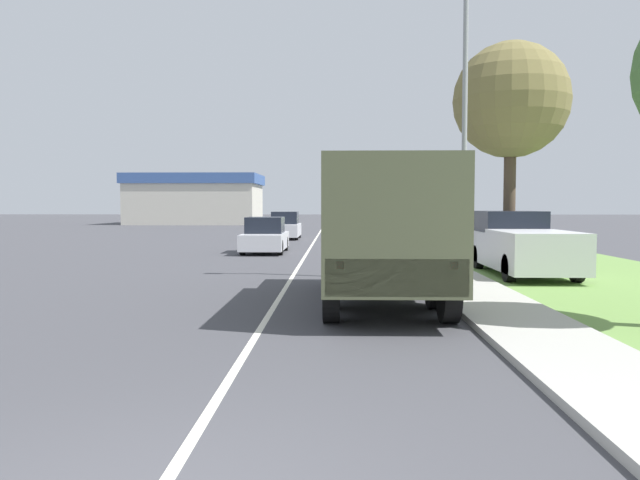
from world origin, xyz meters
The scene contains 11 objects.
ground_plane centered at (0.00, 40.00, 0.00)m, with size 180.00×180.00×0.00m, color #424247.
lane_centre_stripe centered at (0.00, 40.00, 0.00)m, with size 0.12×120.00×0.00m.
sidewalk_right centered at (4.50, 40.00, 0.06)m, with size 1.80×120.00×0.12m.
grass_strip_right centered at (8.90, 40.00, 0.01)m, with size 7.00×120.00×0.02m.
military_truck centered at (2.24, 9.23, 1.65)m, with size 2.38×7.17×2.94m.
car_nearest_ahead centered at (-1.85, 23.20, 0.70)m, with size 1.78×4.12×1.56m.
car_second_ahead centered at (-1.89, 34.26, 0.74)m, with size 1.77×4.12×1.67m.
pickup_truck centered at (6.83, 14.91, 0.91)m, with size 2.05×5.50×1.88m.
lamp_post centered at (4.57, 13.18, 4.93)m, with size 1.69×0.24×8.23m.
tree_mid_right centered at (7.01, 16.89, 5.49)m, with size 3.78×3.78×7.40m.
building_distant centered at (-14.10, 63.78, 2.72)m, with size 14.08×9.28×5.37m.
Camera 1 is at (1.29, -3.93, 2.10)m, focal length 35.00 mm.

